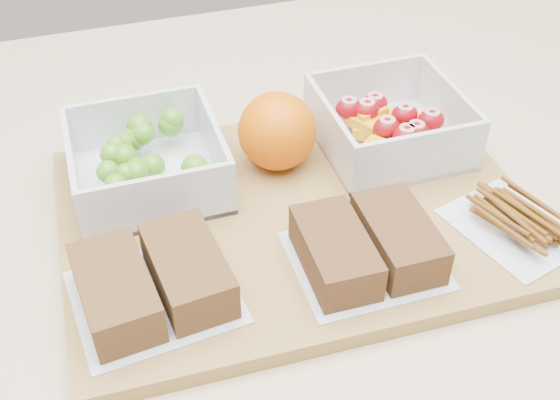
# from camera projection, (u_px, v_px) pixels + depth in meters

# --- Properties ---
(cutting_board) EXTENTS (0.43, 0.31, 0.02)m
(cutting_board) POSITION_uv_depth(u_px,v_px,m) (296.00, 216.00, 0.64)
(cutting_board) COLOR #A37E43
(cutting_board) RESTS_ON counter
(grape_container) EXTENTS (0.14, 0.14, 0.06)m
(grape_container) POSITION_uv_depth(u_px,v_px,m) (148.00, 161.00, 0.65)
(grape_container) COLOR silver
(grape_container) RESTS_ON cutting_board
(fruit_container) EXTENTS (0.14, 0.14, 0.06)m
(fruit_container) POSITION_uv_depth(u_px,v_px,m) (389.00, 127.00, 0.70)
(fruit_container) COLOR silver
(fruit_container) RESTS_ON cutting_board
(orange) EXTENTS (0.08, 0.08, 0.08)m
(orange) POSITION_uv_depth(u_px,v_px,m) (277.00, 131.00, 0.67)
(orange) COLOR orange
(orange) RESTS_ON cutting_board
(sandwich_bag_left) EXTENTS (0.14, 0.12, 0.04)m
(sandwich_bag_left) POSITION_uv_depth(u_px,v_px,m) (153.00, 282.00, 0.54)
(sandwich_bag_left) COLOR silver
(sandwich_bag_left) RESTS_ON cutting_board
(sandwich_bag_center) EXTENTS (0.12, 0.11, 0.04)m
(sandwich_bag_center) POSITION_uv_depth(u_px,v_px,m) (367.00, 246.00, 0.58)
(sandwich_bag_center) COLOR silver
(sandwich_bag_center) RESTS_ON cutting_board
(pretzel_bag) EXTENTS (0.12, 0.13, 0.02)m
(pretzel_bag) POSITION_uv_depth(u_px,v_px,m) (516.00, 218.00, 0.61)
(pretzel_bag) COLOR silver
(pretzel_bag) RESTS_ON cutting_board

